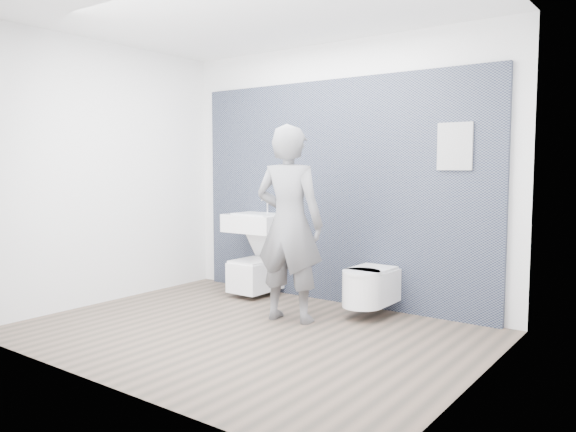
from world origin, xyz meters
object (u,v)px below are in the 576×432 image
Objects in this scene: toilet_square at (256,274)px; toilet_rounded at (368,287)px; visitor at (289,224)px; washbasin at (257,222)px.

toilet_square is 1.09× the size of toilet_rounded.
toilet_rounded is 1.01m from visitor.
visitor is at bearing -34.89° from washbasin.
washbasin is 0.94× the size of toilet_square.
visitor reaches higher than toilet_rounded.
toilet_square is at bearing -90.00° from washbasin.
washbasin is at bearing -45.27° from visitor.
washbasin is 1.57m from toilet_rounded.
washbasin reaches higher than toilet_rounded.
toilet_square reaches higher than toilet_rounded.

